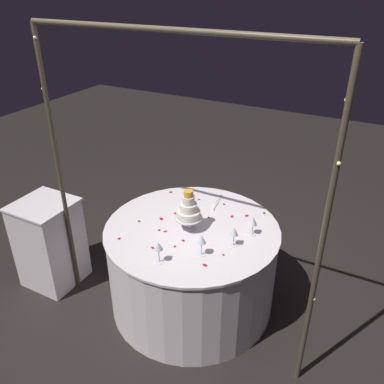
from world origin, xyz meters
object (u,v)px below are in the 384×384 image
at_px(tiered_cake, 189,210).
at_px(wine_glass_1, 234,232).
at_px(decorative_arch, 169,159).
at_px(wine_glass_0, 202,240).
at_px(cake_knife, 216,203).
at_px(wine_glass_3, 159,247).
at_px(main_table, 192,266).
at_px(wine_glass_2, 253,221).
at_px(side_table, 50,243).

xyz_separation_m(tiered_cake, wine_glass_1, (-0.41, 0.04, -0.05)).
height_order(decorative_arch, wine_glass_0, decorative_arch).
bearing_deg(wine_glass_0, decorative_arch, 10.09).
bearing_deg(cake_knife, wine_glass_3, 89.78).
relative_size(main_table, cake_knife, 4.85).
bearing_deg(cake_knife, decorative_arch, 89.50).
xyz_separation_m(wine_glass_2, cake_knife, (0.45, -0.30, -0.12)).
height_order(decorative_arch, tiered_cake, decorative_arch).
bearing_deg(side_table, wine_glass_1, -170.57).
height_order(tiered_cake, wine_glass_1, tiered_cake).
distance_m(wine_glass_0, wine_glass_2, 0.48).
distance_m(side_table, tiered_cake, 1.42).
bearing_deg(side_table, cake_knife, -148.77).
height_order(main_table, wine_glass_3, wine_glass_3).
xyz_separation_m(side_table, wine_glass_0, (-1.52, -0.06, 0.50)).
relative_size(decorative_arch, main_table, 1.64).
distance_m(side_table, cake_knife, 1.57).
bearing_deg(wine_glass_0, cake_knife, -73.25).
xyz_separation_m(main_table, tiered_cake, (0.02, 0.02, 0.56)).
relative_size(main_table, wine_glass_2, 8.74).
bearing_deg(wine_glass_0, wine_glass_3, 43.98).
height_order(wine_glass_0, wine_glass_3, wine_glass_3).
relative_size(decorative_arch, tiered_cake, 6.76).
relative_size(tiered_cake, wine_glass_1, 2.12).
relative_size(wine_glass_0, wine_glass_3, 0.99).
bearing_deg(side_table, tiered_cake, -165.79).
distance_m(decorative_arch, side_table, 1.70).
xyz_separation_m(decorative_arch, main_table, (0.00, -0.32, -1.13)).
height_order(main_table, wine_glass_2, wine_glass_2).
bearing_deg(wine_glass_0, tiered_cake, -46.64).
bearing_deg(wine_glass_2, wine_glass_1, 70.54).
distance_m(decorative_arch, wine_glass_2, 0.90).
bearing_deg(cake_knife, side_table, 31.23).
bearing_deg(wine_glass_2, main_table, 17.17).
bearing_deg(tiered_cake, wine_glass_0, 133.36).
xyz_separation_m(side_table, wine_glass_1, (-1.69, -0.28, 0.49)).
height_order(wine_glass_2, wine_glass_3, wine_glass_3).
relative_size(wine_glass_1, wine_glass_3, 0.94).
bearing_deg(cake_knife, wine_glass_2, 146.05).
height_order(main_table, side_table, side_table).
bearing_deg(wine_glass_0, side_table, 2.32).
distance_m(side_table, wine_glass_0, 1.61).
xyz_separation_m(side_table, tiered_cake, (-1.28, -0.32, 0.54)).
relative_size(decorative_arch, wine_glass_1, 14.31).
bearing_deg(wine_glass_1, main_table, -9.41).
bearing_deg(wine_glass_2, cake_knife, -33.95).
bearing_deg(wine_glass_3, decorative_arch, -88.99).
height_order(main_table, wine_glass_1, wine_glass_1).
xyz_separation_m(wine_glass_0, cake_knife, (0.22, -0.73, -0.13)).
relative_size(wine_glass_1, cake_knife, 0.56).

